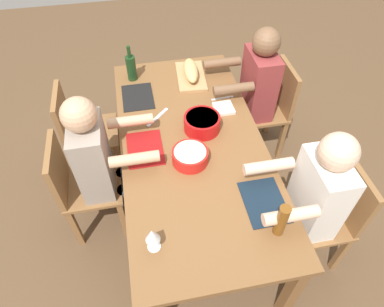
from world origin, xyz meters
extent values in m
plane|color=brown|center=(0.00, 0.00, 0.00)|extent=(8.00, 8.00, 0.00)
cube|color=brown|center=(0.00, 0.00, 0.72)|extent=(1.99, 0.95, 0.04)
cube|color=brown|center=(-0.93, -0.41, 0.35)|extent=(0.07, 0.07, 0.70)
cube|color=brown|center=(-0.93, 0.41, 0.35)|extent=(0.07, 0.07, 0.70)
cube|color=brown|center=(0.93, 0.41, 0.35)|extent=(0.07, 0.07, 0.70)
cube|color=olive|center=(0.00, -0.71, 0.44)|extent=(0.40, 0.40, 0.03)
cube|color=olive|center=(0.00, -0.89, 0.65)|extent=(0.38, 0.04, 0.40)
cube|color=olive|center=(-0.17, -0.54, 0.21)|extent=(0.04, 0.04, 0.42)
cube|color=olive|center=(0.17, -0.54, 0.21)|extent=(0.04, 0.04, 0.42)
cube|color=olive|center=(-0.17, -0.88, 0.21)|extent=(0.04, 0.04, 0.42)
cube|color=olive|center=(0.17, -0.88, 0.21)|extent=(0.04, 0.04, 0.42)
cylinder|color=#2D2D38|center=(-0.08, -0.49, 0.23)|extent=(0.11, 0.11, 0.45)
cylinder|color=#2D2D38|center=(0.08, -0.49, 0.23)|extent=(0.11, 0.11, 0.45)
cube|color=gray|center=(0.00, -0.65, 0.73)|extent=(0.34, 0.20, 0.55)
cylinder|color=tan|center=(-0.17, -0.38, 0.85)|extent=(0.07, 0.30, 0.07)
cylinder|color=tan|center=(0.17, -0.38, 0.85)|extent=(0.07, 0.30, 0.07)
sphere|color=tan|center=(0.00, -0.65, 1.09)|extent=(0.21, 0.21, 0.21)
cube|color=olive|center=(-0.55, -0.71, 0.44)|extent=(0.40, 0.40, 0.03)
cube|color=olive|center=(-0.55, -0.89, 0.65)|extent=(0.38, 0.04, 0.40)
cube|color=olive|center=(-0.72, -0.54, 0.21)|extent=(0.04, 0.04, 0.42)
cube|color=olive|center=(-0.38, -0.54, 0.21)|extent=(0.04, 0.04, 0.42)
cube|color=olive|center=(-0.72, -0.88, 0.21)|extent=(0.04, 0.04, 0.42)
cube|color=olive|center=(-0.38, -0.88, 0.21)|extent=(0.04, 0.04, 0.42)
cube|color=olive|center=(-0.55, 0.71, 0.44)|extent=(0.40, 0.40, 0.03)
cube|color=olive|center=(-0.55, 0.89, 0.65)|extent=(0.38, 0.04, 0.40)
cube|color=olive|center=(-0.38, 0.54, 0.21)|extent=(0.04, 0.04, 0.42)
cube|color=olive|center=(-0.72, 0.54, 0.21)|extent=(0.04, 0.04, 0.42)
cube|color=olive|center=(-0.38, 0.88, 0.21)|extent=(0.04, 0.04, 0.42)
cube|color=olive|center=(-0.72, 0.88, 0.21)|extent=(0.04, 0.04, 0.42)
cylinder|color=#2D2D38|center=(-0.47, 0.49, 0.23)|extent=(0.11, 0.11, 0.45)
cylinder|color=#2D2D38|center=(-0.63, 0.49, 0.23)|extent=(0.11, 0.11, 0.45)
cube|color=maroon|center=(-0.55, 0.65, 0.73)|extent=(0.34, 0.20, 0.55)
cylinder|color=brown|center=(-0.38, 0.38, 0.85)|extent=(0.07, 0.30, 0.07)
cylinder|color=brown|center=(-0.72, 0.38, 0.85)|extent=(0.07, 0.30, 0.07)
sphere|color=brown|center=(-0.55, 0.65, 1.09)|extent=(0.21, 0.21, 0.21)
cube|color=olive|center=(0.55, 0.71, 0.44)|extent=(0.40, 0.40, 0.03)
cube|color=olive|center=(0.55, 0.89, 0.65)|extent=(0.38, 0.04, 0.40)
cube|color=olive|center=(0.72, 0.54, 0.21)|extent=(0.04, 0.04, 0.42)
cube|color=olive|center=(0.38, 0.54, 0.21)|extent=(0.04, 0.04, 0.42)
cube|color=olive|center=(0.72, 0.88, 0.21)|extent=(0.04, 0.04, 0.42)
cube|color=olive|center=(0.38, 0.88, 0.21)|extent=(0.04, 0.04, 0.42)
cylinder|color=#2D2D38|center=(0.63, 0.49, 0.23)|extent=(0.11, 0.11, 0.45)
cylinder|color=#2D2D38|center=(0.47, 0.49, 0.23)|extent=(0.11, 0.11, 0.45)
cube|color=white|center=(0.55, 0.65, 0.73)|extent=(0.34, 0.20, 0.55)
cylinder|color=beige|center=(0.72, 0.38, 0.85)|extent=(0.07, 0.30, 0.07)
cylinder|color=beige|center=(0.38, 0.38, 0.85)|extent=(0.07, 0.30, 0.07)
sphere|color=beige|center=(0.55, 0.65, 1.09)|extent=(0.21, 0.21, 0.21)
cylinder|color=red|center=(-0.11, 0.09, 0.79)|extent=(0.25, 0.25, 0.11)
cylinder|color=orange|center=(-0.11, 0.09, 0.83)|extent=(0.22, 0.22, 0.04)
cylinder|color=red|center=(0.16, -0.04, 0.78)|extent=(0.23, 0.23, 0.09)
cylinder|color=beige|center=(0.16, -0.04, 0.81)|extent=(0.20, 0.20, 0.03)
cube|color=tan|center=(-0.72, 0.13, 0.75)|extent=(0.42, 0.25, 0.02)
ellipsoid|color=tan|center=(-0.72, 0.13, 0.81)|extent=(0.33, 0.13, 0.09)
cylinder|color=#193819|center=(-0.79, -0.33, 0.84)|extent=(0.08, 0.08, 0.20)
cylinder|color=#193819|center=(-0.79, -0.33, 0.98)|extent=(0.03, 0.03, 0.09)
cylinder|color=brown|center=(0.74, 0.32, 0.85)|extent=(0.06, 0.06, 0.22)
cylinder|color=silver|center=(0.70, -0.34, 0.74)|extent=(0.07, 0.07, 0.01)
cylinder|color=silver|center=(0.70, -0.34, 0.78)|extent=(0.01, 0.01, 0.07)
cone|color=silver|center=(0.70, -0.34, 0.86)|extent=(0.08, 0.08, 0.08)
cube|color=maroon|center=(0.00, -0.31, 0.74)|extent=(0.32, 0.23, 0.01)
cube|color=black|center=(-0.55, -0.31, 0.74)|extent=(0.32, 0.23, 0.01)
cube|color=silver|center=(-0.41, 0.31, 0.74)|extent=(0.03, 0.17, 0.01)
cube|color=#142333|center=(0.55, 0.31, 0.74)|extent=(0.32, 0.23, 0.01)
cube|color=silver|center=(-0.29, -0.19, 0.74)|extent=(0.18, 0.18, 0.01)
cube|color=white|center=(-0.28, 0.29, 0.75)|extent=(0.14, 0.14, 0.02)
camera|label=1|loc=(1.55, -0.30, 2.38)|focal=32.00mm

